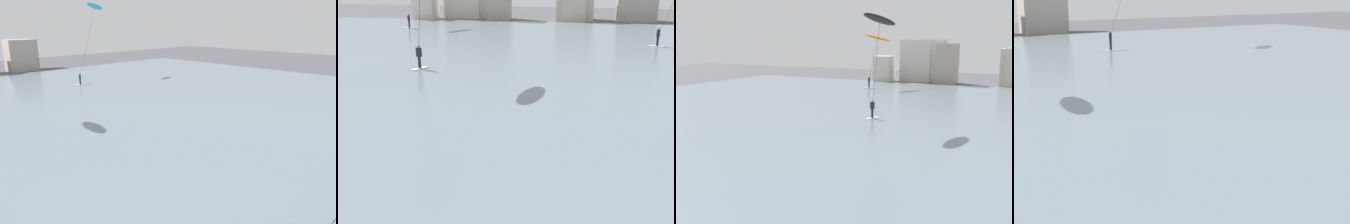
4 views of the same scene
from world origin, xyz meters
TOP-DOWN VIEW (x-y plane):
  - water_bay at (0.00, 30.73)m, footprint 84.00×52.00m

SIDE VIEW (x-z plane):
  - water_bay at x=0.00m, z-range 0.00..0.10m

